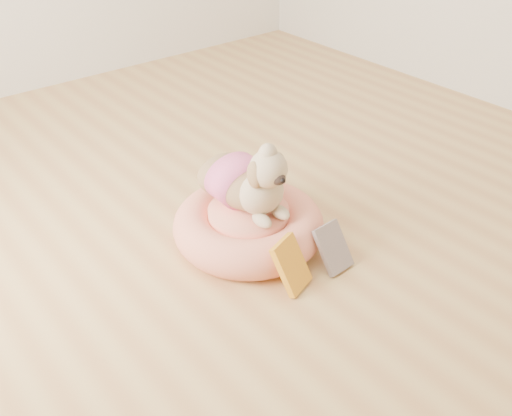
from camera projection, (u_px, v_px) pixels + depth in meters
floor at (272, 225)px, 2.57m from camera, size 4.50×4.50×0.00m
pet_bed at (249, 226)px, 2.43m from camera, size 0.64×0.64×0.17m
dog at (247, 169)px, 2.31m from camera, size 0.33×0.48×0.35m
book_yellow at (291, 265)px, 2.18m from camera, size 0.17×0.16×0.20m
book_white at (333, 248)px, 2.28m from camera, size 0.13×0.14×0.18m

